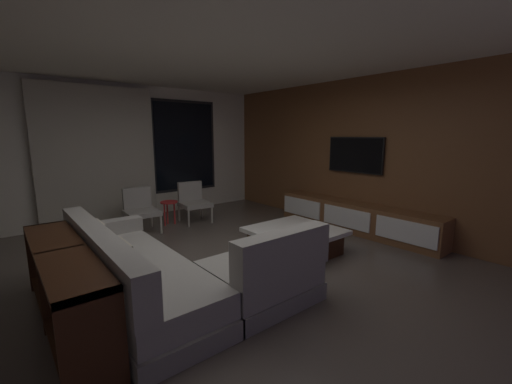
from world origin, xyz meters
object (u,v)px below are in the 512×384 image
Objects in this scene: accent_chair_by_curtain at (140,208)px; side_stool at (169,206)px; coffee_table at (295,240)px; sectional_couch at (169,274)px; media_console at (356,218)px; book_stack_on_coffee_table at (298,231)px; accent_chair_near_window at (193,200)px; mounted_tv at (355,155)px; console_table_behind_couch at (65,283)px.

accent_chair_by_curtain reaches higher than side_stool.
coffee_table is 1.49× the size of accent_chair_by_curtain.
sectional_couch reaches higher than media_console.
coffee_table is 1.58m from media_console.
sectional_couch is at bearing -114.29° from side_stool.
side_stool is (-0.79, 2.54, 0.19)m from coffee_table.
sectional_couch is 3.21× the size of accent_chair_by_curtain.
accent_chair_near_window is at bearing 93.72° from book_stack_on_coffee_table.
accent_chair_by_curtain is 3.95m from mounted_tv.
sectional_couch reaches higher than side_stool.
coffee_table is 0.55× the size of console_table_behind_couch.
sectional_couch is at bearing -8.12° from console_table_behind_couch.
accent_chair_near_window is 3.10m from media_console.
coffee_table is at bearing 3.95° from sectional_couch.
accent_chair_near_window is 3.19m from mounted_tv.
mounted_tv is at bearing -47.62° from accent_chair_near_window.
book_stack_on_coffee_table is at bearing -1.27° from sectional_couch.
coffee_table is 1.06× the size of mounted_tv.
media_console is at bearing 1.28° from coffee_table.
console_table_behind_couch is at bearing -179.45° from media_console.
media_console reaches higher than book_stack_on_coffee_table.
book_stack_on_coffee_table is at bearing -172.83° from media_console.
accent_chair_near_window is at bearing 96.98° from coffee_table.
accent_chair_near_window reaches higher than media_console.
accent_chair_near_window is 1.70× the size of side_stool.
sectional_couch reaches higher than book_stack_on_coffee_table.
book_stack_on_coffee_table is 0.38× the size of accent_chair_by_curtain.
coffee_table is 0.31m from book_stack_on_coffee_table.
console_table_behind_couch is at bearing -122.07° from accent_chair_by_curtain.
coffee_table is at bearing -83.02° from accent_chair_near_window.
console_table_behind_couch is (-1.55, -2.48, -0.01)m from accent_chair_by_curtain.
coffee_table is 0.37× the size of media_console.
console_table_behind_couch reaches higher than book_stack_on_coffee_table.
media_console reaches higher than coffee_table.
side_stool is 3.45m from media_console.
side_stool is at bearing 107.34° from coffee_table.
mounted_tv is (3.12, -2.23, 0.92)m from accent_chair_by_curtain.
media_console is at bearing -52.58° from accent_chair_near_window.
accent_chair_near_window is 0.25× the size of media_console.
sectional_couch is at bearing -176.05° from coffee_table.
side_stool is at bearing 133.37° from media_console.
mounted_tv is (0.18, 0.20, 1.10)m from media_console.
sectional_couch is 0.93m from console_table_behind_couch.
mounted_tv reaches higher than accent_chair_near_window.
sectional_couch is at bearing -103.76° from accent_chair_by_curtain.
side_stool is 0.15× the size of media_console.
coffee_table is at bearing -72.66° from side_stool.
accent_chair_near_window is 3.62m from console_table_behind_couch.
media_console is at bearing 2.77° from sectional_couch.
accent_chair_by_curtain is at bearing 115.00° from book_stack_on_coffee_table.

